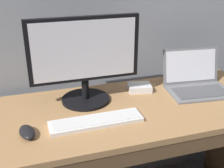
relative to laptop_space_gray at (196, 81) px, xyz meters
name	(u,v)px	position (x,y,z in m)	size (l,w,h in m)	color
desk	(125,141)	(-0.47, -0.11, -0.24)	(1.61, 0.64, 0.79)	#A87A4C
laptop_space_gray	(196,81)	(0.00, 0.00, 0.00)	(0.38, 0.32, 0.21)	slate
external_monitor	(85,58)	(-0.64, 0.03, 0.19)	(0.56, 0.25, 0.45)	black
wired_keyboard	(96,121)	(-0.65, -0.20, -0.04)	(0.43, 0.12, 0.02)	white
computer_mouse	(27,132)	(-0.96, -0.21, -0.03)	(0.06, 0.12, 0.03)	black
external_drive_box	(140,88)	(-0.32, 0.07, -0.03)	(0.13, 0.10, 0.04)	silver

